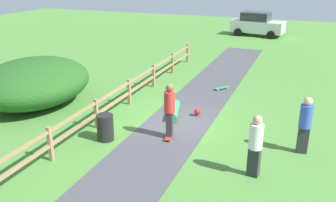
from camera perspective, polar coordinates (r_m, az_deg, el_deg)
ground_plane at (r=13.70m, az=1.33°, el=-3.67°), size 60.00×60.00×0.00m
asphalt_path at (r=13.70m, az=1.33°, el=-3.63°), size 2.40×28.00×0.02m
wooden_fence at (r=14.48m, az=-8.36°, el=0.31°), size 0.12×18.12×1.10m
bush_large at (r=16.44m, az=-19.94°, el=2.77°), size 4.25×5.09×1.91m
trash_bin at (r=12.56m, az=-9.64°, el=-4.04°), size 0.56×0.56×0.90m
skater_riding at (r=12.27m, az=0.26°, el=-1.12°), size 0.44×0.82×1.90m
skater_fallen at (r=14.44m, az=1.23°, el=-1.52°), size 1.40×1.62×0.36m
skateboard_loose at (r=17.66m, az=8.30°, el=2.02°), size 0.65×0.75×0.08m
bystander_blue at (r=12.08m, az=20.38°, el=-3.11°), size 0.43×0.43×1.85m
bystander_white at (r=10.38m, az=13.33°, el=-6.31°), size 0.45×0.45×1.83m
parked_car_white at (r=31.86m, az=13.57°, el=11.45°), size 4.37×2.39×1.92m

